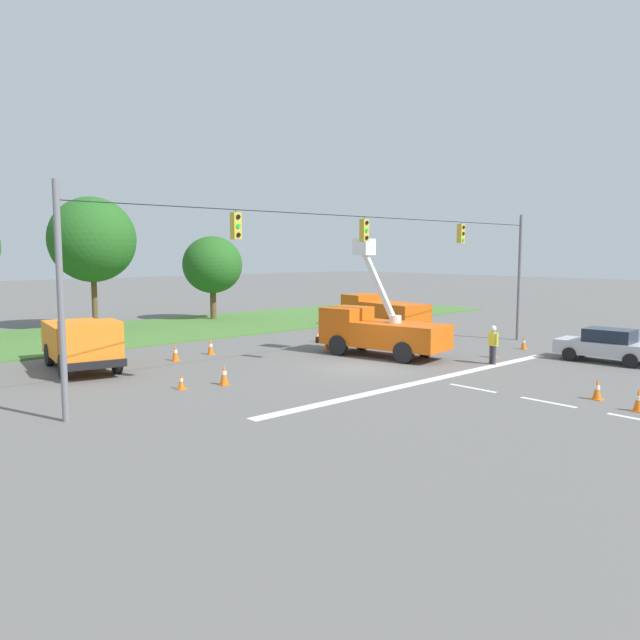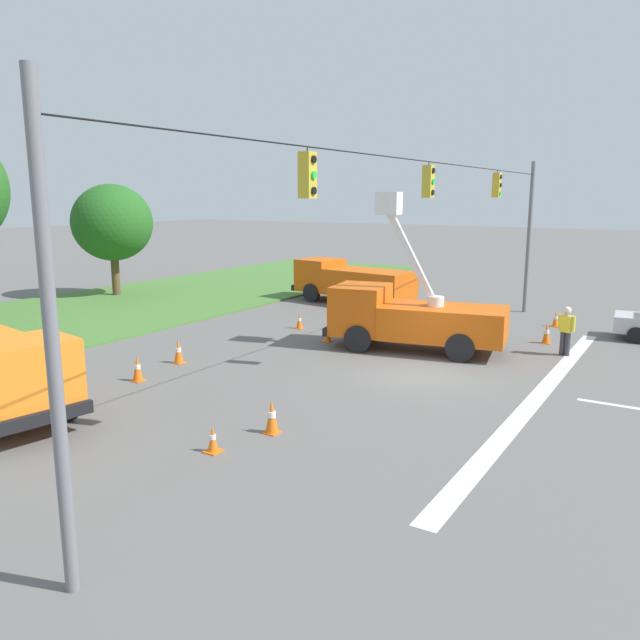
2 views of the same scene
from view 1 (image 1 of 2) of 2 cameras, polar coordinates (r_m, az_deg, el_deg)
The scene contains 21 objects.
ground_plane at distance 27.69m, azimuth 3.97°, elevation -4.37°, with size 200.00×200.00×0.00m, color #605E5B.
grass_verge at distance 42.01m, azimuth -14.12°, elevation -0.84°, with size 56.00×12.00×0.10m, color #477533.
lane_markings at distance 24.50m, azimuth 12.77°, elevation -5.89°, with size 17.60×15.25×0.01m.
signal_gantry at distance 27.26m, azimuth 4.11°, elevation 4.84°, with size 26.20×0.33×7.20m.
tree_centre at distance 43.59m, azimuth -20.11°, elevation 6.91°, with size 5.55×5.76×8.67m.
tree_east at distance 47.20m, azimuth -9.80°, elevation 4.99°, with size 4.41×4.42×6.27m.
utility_truck_bucket_lift at distance 30.73m, azimuth 5.36°, elevation -0.85°, with size 3.51×6.76×5.74m.
utility_truck_support_near at distance 28.88m, azimuth -20.99°, elevation -1.83°, with size 3.35×6.40×2.30m.
utility_truck_support_far at distance 41.07m, azimuth 5.69°, elevation 0.77°, with size 3.18×6.97×2.22m.
sedan_silver at distance 31.83m, azimuth 24.74°, elevation -2.10°, with size 2.21×4.44×1.56m.
road_worker at distance 29.41m, azimuth 15.54°, elevation -1.98°, with size 0.36×0.62×1.77m.
traffic_cone_foreground_left at distance 31.56m, azimuth -9.98°, elevation -2.39°, with size 0.36×0.36×0.81m.
traffic_cone_foreground_right at distance 32.80m, azimuth 0.61°, elevation -2.10°, with size 0.36×0.36×0.68m.
traffic_cone_mid_left at distance 30.07m, azimuth -13.09°, elevation -2.91°, with size 0.36×0.36×0.79m.
traffic_cone_mid_right at distance 35.44m, azimuth -0.22°, elevation -1.49°, with size 0.36×0.36×0.67m.
traffic_cone_near_bucket at distance 31.35m, azimuth 15.55°, elevation -2.60°, with size 0.36×0.36×0.79m.
traffic_cone_lane_edge_a at distance 22.55m, azimuth 27.11°, elevation -6.50°, with size 0.36×0.36×0.77m.
traffic_cone_lane_edge_b at distance 23.87m, azimuth -12.58°, elevation -5.51°, with size 0.36×0.36×0.61m.
traffic_cone_far_left at distance 24.30m, azimuth -8.77°, elevation -4.93°, with size 0.36×0.36×0.82m.
traffic_cone_far_right at distance 23.70m, azimuth 24.01°, elevation -5.79°, with size 0.36×0.36×0.75m.
traffic_cone_centre_line at distance 34.51m, azimuth 18.12°, elevation -1.99°, with size 0.36×0.36×0.69m.
Camera 1 is at (-19.75, -18.73, 5.08)m, focal length 35.00 mm.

